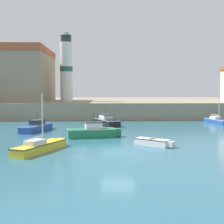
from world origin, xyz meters
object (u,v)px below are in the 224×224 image
sailboat_blue_3 (218,121)px  dinghy_white_5 (153,142)px  motorboat_blue_2 (37,127)px  church (19,72)px  motorboat_green_1 (93,132)px  motorboat_black_4 (106,121)px  sailboat_yellow_7 (40,146)px  lighthouse (66,68)px

sailboat_blue_3 → dinghy_white_5: size_ratio=1.75×
motorboat_blue_2 → church: 24.93m
dinghy_white_5 → motorboat_green_1: bearing=138.5°
motorboat_green_1 → dinghy_white_5: bearing=-41.5°
motorboat_blue_2 → dinghy_white_5: (12.10, -9.70, -0.20)m
sailboat_blue_3 → church: church is taller
motorboat_black_4 → sailboat_yellow_7: 18.76m
sailboat_blue_3 → lighthouse: (-23.21, 13.55, 8.50)m
motorboat_blue_2 → sailboat_yellow_7: 12.41m
lighthouse → motorboat_green_1: bearing=-77.6°
sailboat_yellow_7 → lighthouse: size_ratio=0.47×
dinghy_white_5 → lighthouse: lighthouse is taller
church → motorboat_blue_2: bearing=-70.1°
motorboat_green_1 → church: (-14.76, 27.22, 7.64)m
motorboat_black_4 → dinghy_white_5: bearing=-75.6°
motorboat_blue_2 → sailboat_blue_3: size_ratio=1.02×
sailboat_blue_3 → lighthouse: 28.19m
sailboat_yellow_7 → dinghy_white_5: bearing=14.4°
dinghy_white_5 → sailboat_yellow_7: bearing=-165.6°
motorboat_blue_2 → motorboat_black_4: 10.03m
sailboat_blue_3 → church: (-32.16, 14.47, 7.83)m
motorboat_black_4 → sailboat_yellow_7: bearing=-106.2°
motorboat_green_1 → sailboat_yellow_7: 8.13m
motorboat_green_1 → sailboat_blue_3: bearing=36.2°
church → sailboat_blue_3: bearing=-24.2°
dinghy_white_5 → church: 38.64m
church → lighthouse: bearing=-5.9°
motorboat_blue_2 → dinghy_white_5: 15.51m
motorboat_blue_2 → church: (-8.05, 22.30, 7.72)m
motorboat_blue_2 → lighthouse: size_ratio=0.47×
sailboat_blue_3 → motorboat_black_4: bearing=-173.2°
sailboat_blue_3 → sailboat_yellow_7: sailboat_blue_3 is taller
sailboat_yellow_7 → motorboat_blue_2: bearing=103.3°
motorboat_blue_2 → sailboat_yellow_7: size_ratio=0.99×
motorboat_black_4 → church: (-16.14, 16.36, 7.66)m
sailboat_yellow_7 → lighthouse: 34.57m
dinghy_white_5 → lighthouse: (-11.20, 31.08, 8.60)m
sailboat_blue_3 → church: bearing=155.8°
motorboat_blue_2 → motorboat_green_1: bearing=-36.3°
motorboat_blue_2 → sailboat_blue_3: sailboat_blue_3 is taller
dinghy_white_5 → church: bearing=122.2°
sailboat_yellow_7 → church: size_ratio=0.36×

